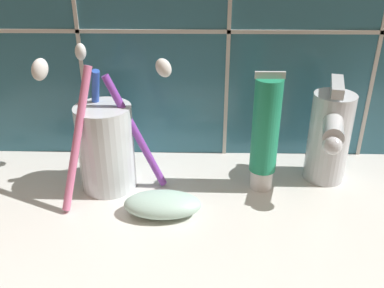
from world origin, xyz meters
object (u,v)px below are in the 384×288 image
at_px(toothpaste_tube, 265,133).
at_px(toothbrush_cup, 106,145).
at_px(sink_faucet, 330,135).
at_px(soap_bar, 163,204).

bearing_deg(toothpaste_tube, toothbrush_cup, -179.87).
bearing_deg(sink_faucet, toothpaste_tube, -62.14).
relative_size(toothpaste_tube, soap_bar, 1.71).
relative_size(toothpaste_tube, sink_faucet, 1.15).
xyz_separation_m(toothpaste_tube, soap_bar, (-0.12, -0.06, -0.06)).
relative_size(toothbrush_cup, toothpaste_tube, 1.22).
bearing_deg(toothpaste_tube, sink_faucet, 13.10).
distance_m(toothbrush_cup, soap_bar, 0.10).
height_order(sink_faucet, soap_bar, sink_faucet).
relative_size(sink_faucet, soap_bar, 1.49).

